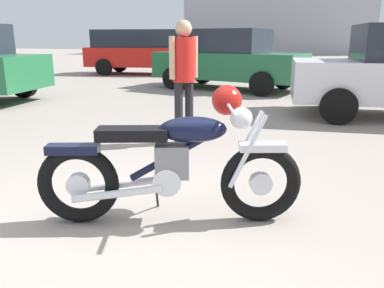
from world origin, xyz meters
TOP-DOWN VIEW (x-y plane):
  - ground_plane at (0.00, 0.00)m, footprint 80.00×80.00m
  - vintage_motorcycle at (0.27, 0.33)m, footprint 1.97×1.02m
  - bystander at (-0.57, 2.54)m, footprint 0.30×0.41m
  - white_estate_far at (-6.08, 11.81)m, footprint 4.95×2.64m
  - blue_hatchback_right at (-1.61, 8.48)m, footprint 4.44×2.49m

SIDE VIEW (x-z plane):
  - ground_plane at x=0.00m, z-range 0.00..0.00m
  - vintage_motorcycle at x=0.27m, z-range -0.04..1.03m
  - blue_hatchback_right at x=-1.61m, z-range 0.00..1.67m
  - white_estate_far at x=-6.08m, z-range 0.07..1.81m
  - bystander at x=-0.57m, z-range 0.19..1.85m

